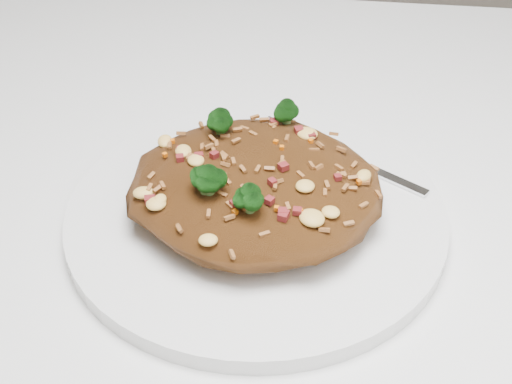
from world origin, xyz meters
TOP-DOWN VIEW (x-y plane):
  - dining_table at (0.00, 0.00)m, footprint 1.20×0.80m
  - plate at (-0.04, -0.02)m, footprint 0.29×0.29m
  - fried_rice at (-0.04, -0.02)m, footprint 0.19×0.17m
  - fork at (0.03, 0.05)m, footprint 0.15×0.10m

SIDE VIEW (x-z plane):
  - dining_table at x=0.00m, z-range 0.28..1.03m
  - plate at x=-0.04m, z-range 0.75..0.76m
  - fork at x=0.03m, z-range 0.76..0.77m
  - fried_rice at x=-0.04m, z-range 0.76..0.82m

